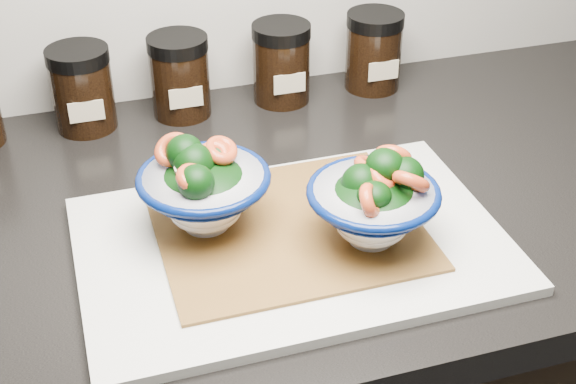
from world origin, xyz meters
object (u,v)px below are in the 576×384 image
object	(u,v)px
cutting_board	(292,244)
bowl_left	(203,188)
bowl_right	(374,202)
spice_jar_d	(281,63)
spice_jar_b	(82,89)
spice_jar_c	(180,76)
spice_jar_e	(374,51)

from	to	relation	value
cutting_board	bowl_left	size ratio (longest dim) A/B	3.15
cutting_board	bowl_right	xyz separation A→B (m)	(0.08, -0.03, 0.06)
cutting_board	spice_jar_d	world-z (taller)	spice_jar_d
spice_jar_b	bowl_left	bearing A→B (deg)	-70.81
bowl_right	spice_jar_c	bearing A→B (deg)	110.11
bowl_left	spice_jar_e	size ratio (longest dim) A/B	1.26
spice_jar_b	spice_jar_c	size ratio (longest dim) A/B	1.00
bowl_right	spice_jar_d	bearing A→B (deg)	88.39
cutting_board	spice_jar_e	xyz separation A→B (m)	(0.23, 0.34, 0.05)
cutting_board	spice_jar_c	bearing A→B (deg)	98.88
bowl_left	spice_jar_e	distance (m)	0.43
cutting_board	bowl_right	distance (m)	0.10
spice_jar_e	bowl_left	bearing A→B (deg)	-137.25
spice_jar_b	bowl_right	bearing A→B (deg)	-54.16
bowl_left	spice_jar_c	size ratio (longest dim) A/B	1.26
spice_jar_d	cutting_board	bearing A→B (deg)	-105.03
spice_jar_c	spice_jar_b	bearing A→B (deg)	180.00
cutting_board	spice_jar_c	world-z (taller)	spice_jar_c
bowl_right	spice_jar_b	size ratio (longest dim) A/B	1.23
bowl_left	spice_jar_c	world-z (taller)	bowl_left
spice_jar_c	spice_jar_e	bearing A→B (deg)	0.00
bowl_left	spice_jar_c	bearing A→B (deg)	84.18
spice_jar_e	bowl_right	bearing A→B (deg)	-112.24
spice_jar_b	spice_jar_e	size ratio (longest dim) A/B	1.00
spice_jar_b	spice_jar_d	bearing A→B (deg)	0.00
spice_jar_b	spice_jar_d	xyz separation A→B (m)	(0.27, 0.00, 0.00)
bowl_left	spice_jar_c	distance (m)	0.29
spice_jar_e	spice_jar_d	bearing A→B (deg)	180.00
bowl_right	spice_jar_d	size ratio (longest dim) A/B	1.23
bowl_right	spice_jar_c	world-z (taller)	bowl_right
spice_jar_c	spice_jar_d	distance (m)	0.14
spice_jar_b	spice_jar_c	xyz separation A→B (m)	(0.13, 0.00, 0.00)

